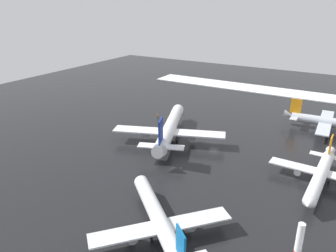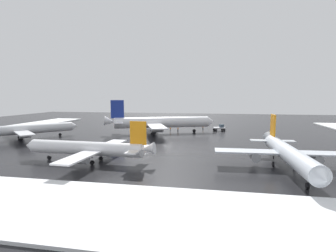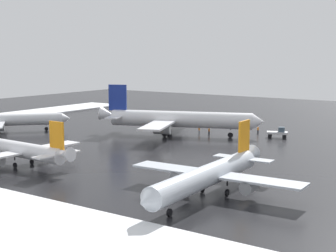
{
  "view_description": "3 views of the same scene",
  "coord_description": "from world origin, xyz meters",
  "px_view_note": "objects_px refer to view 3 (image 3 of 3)",
  "views": [
    {
      "loc": [
        -82.62,
        -32.81,
        39.17
      ],
      "look_at": [
        -6.4,
        12.1,
        5.01
      ],
      "focal_mm": 35.0,
      "sensor_mm": 36.0,
      "label": 1
    },
    {
      "loc": [
        14.61,
        -76.74,
        13.08
      ],
      "look_at": [
        -0.76,
        6.16,
        3.36
      ],
      "focal_mm": 28.0,
      "sensor_mm": 36.0,
      "label": 2
    },
    {
      "loc": [
        60.56,
        -86.5,
        19.19
      ],
      "look_at": [
        0.6,
        0.71,
        4.06
      ],
      "focal_mm": 55.0,
      "sensor_mm": 36.0,
      "label": 3
    }
  ],
  "objects_px": {
    "airplane_foreground_jet": "(177,119)",
    "airplane_far_rear": "(5,120)",
    "pushback_tug": "(278,132)",
    "ground_crew_mid_apron": "(258,130)",
    "ground_crew_by_nose_gear": "(199,130)",
    "airplane_parked_portside": "(209,175)",
    "airplane_distant_tail": "(17,149)",
    "ground_crew_near_tug": "(209,131)"
  },
  "relations": [
    {
      "from": "pushback_tug",
      "to": "ground_crew_by_nose_gear",
      "type": "height_order",
      "value": "pushback_tug"
    },
    {
      "from": "airplane_far_rear",
      "to": "airplane_distant_tail",
      "type": "xyz_separation_m",
      "value": [
        31.97,
        -22.61,
        -0.21
      ]
    },
    {
      "from": "ground_crew_by_nose_gear",
      "to": "airplane_distant_tail",
      "type": "bearing_deg",
      "value": 59.21
    },
    {
      "from": "airplane_far_rear",
      "to": "ground_crew_mid_apron",
      "type": "xyz_separation_m",
      "value": [
        51.62,
        32.7,
        -2.01
      ]
    },
    {
      "from": "ground_crew_mid_apron",
      "to": "ground_crew_by_nose_gear",
      "type": "relative_size",
      "value": 1.0
    },
    {
      "from": "airplane_foreground_jet",
      "to": "pushback_tug",
      "type": "distance_m",
      "value": 23.38
    },
    {
      "from": "airplane_parked_portside",
      "to": "ground_crew_near_tug",
      "type": "relative_size",
      "value": 17.88
    },
    {
      "from": "ground_crew_near_tug",
      "to": "pushback_tug",
      "type": "bearing_deg",
      "value": -100.64
    },
    {
      "from": "airplane_foreground_jet",
      "to": "ground_crew_near_tug",
      "type": "height_order",
      "value": "airplane_foreground_jet"
    },
    {
      "from": "airplane_parked_portside",
      "to": "airplane_foreground_jet",
      "type": "bearing_deg",
      "value": -143.75
    },
    {
      "from": "airplane_parked_portside",
      "to": "ground_crew_mid_apron",
      "type": "distance_m",
      "value": 56.82
    },
    {
      "from": "airplane_foreground_jet",
      "to": "ground_crew_mid_apron",
      "type": "distance_m",
      "value": 19.86
    },
    {
      "from": "airplane_parked_portside",
      "to": "pushback_tug",
      "type": "distance_m",
      "value": 52.15
    },
    {
      "from": "airplane_parked_portside",
      "to": "airplane_far_rear",
      "type": "relative_size",
      "value": 1.24
    },
    {
      "from": "ground_crew_mid_apron",
      "to": "ground_crew_near_tug",
      "type": "bearing_deg",
      "value": 129.94
    },
    {
      "from": "airplane_far_rear",
      "to": "ground_crew_by_nose_gear",
      "type": "relative_size",
      "value": 14.43
    },
    {
      "from": "pushback_tug",
      "to": "ground_crew_by_nose_gear",
      "type": "distance_m",
      "value": 18.65
    },
    {
      "from": "airplane_parked_portside",
      "to": "ground_crew_by_nose_gear",
      "type": "distance_m",
      "value": 54.46
    },
    {
      "from": "airplane_distant_tail",
      "to": "airplane_foreground_jet",
      "type": "bearing_deg",
      "value": -94.76
    },
    {
      "from": "airplane_foreground_jet",
      "to": "ground_crew_by_nose_gear",
      "type": "distance_m",
      "value": 6.7
    },
    {
      "from": "ground_crew_by_nose_gear",
      "to": "airplane_parked_portside",
      "type": "bearing_deg",
      "value": 101.31
    },
    {
      "from": "ground_crew_mid_apron",
      "to": "airplane_far_rear",
      "type": "bearing_deg",
      "value": 118.5
    },
    {
      "from": "pushback_tug",
      "to": "ground_crew_mid_apron",
      "type": "relative_size",
      "value": 2.98
    },
    {
      "from": "airplane_far_rear",
      "to": "ground_crew_mid_apron",
      "type": "distance_m",
      "value": 61.14
    },
    {
      "from": "airplane_distant_tail",
      "to": "pushback_tug",
      "type": "height_order",
      "value": "airplane_distant_tail"
    },
    {
      "from": "ground_crew_near_tug",
      "to": "ground_crew_by_nose_gear",
      "type": "bearing_deg",
      "value": 54.67
    },
    {
      "from": "ground_crew_near_tug",
      "to": "airplane_foreground_jet",
      "type": "bearing_deg",
      "value": 101.63
    },
    {
      "from": "ground_crew_mid_apron",
      "to": "ground_crew_near_tug",
      "type": "xyz_separation_m",
      "value": [
        -8.67,
        -8.31,
        0.0
      ]
    },
    {
      "from": "airplane_parked_portside",
      "to": "ground_crew_near_tug",
      "type": "bearing_deg",
      "value": -152.08
    },
    {
      "from": "airplane_foreground_jet",
      "to": "airplane_far_rear",
      "type": "relative_size",
      "value": 1.53
    },
    {
      "from": "pushback_tug",
      "to": "ground_crew_mid_apron",
      "type": "distance_m",
      "value": 7.14
    },
    {
      "from": "airplane_distant_tail",
      "to": "ground_crew_near_tug",
      "type": "height_order",
      "value": "airplane_distant_tail"
    },
    {
      "from": "airplane_foreground_jet",
      "to": "airplane_distant_tail",
      "type": "relative_size",
      "value": 1.34
    },
    {
      "from": "ground_crew_mid_apron",
      "to": "airplane_parked_portside",
      "type": "bearing_deg",
      "value": -165.8
    },
    {
      "from": "airplane_foreground_jet",
      "to": "ground_crew_mid_apron",
      "type": "relative_size",
      "value": 22.12
    },
    {
      "from": "airplane_parked_portside",
      "to": "pushback_tug",
      "type": "height_order",
      "value": "airplane_parked_portside"
    },
    {
      "from": "ground_crew_by_nose_gear",
      "to": "ground_crew_near_tug",
      "type": "relative_size",
      "value": 1.0
    },
    {
      "from": "airplane_far_rear",
      "to": "ground_crew_by_nose_gear",
      "type": "distance_m",
      "value": 47.1
    },
    {
      "from": "airplane_parked_portside",
      "to": "airplane_distant_tail",
      "type": "bearing_deg",
      "value": -89.94
    },
    {
      "from": "airplane_far_rear",
      "to": "ground_crew_mid_apron",
      "type": "relative_size",
      "value": 14.43
    },
    {
      "from": "airplane_foreground_jet",
      "to": "ground_crew_near_tug",
      "type": "relative_size",
      "value": 22.12
    },
    {
      "from": "airplane_distant_tail",
      "to": "ground_crew_near_tug",
      "type": "distance_m",
      "value": 48.3
    }
  ]
}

